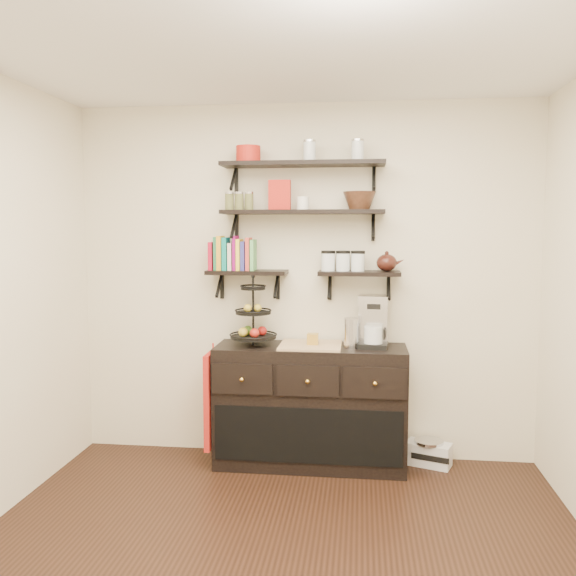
{
  "coord_description": "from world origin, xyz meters",
  "views": [
    {
      "loc": [
        0.43,
        -2.89,
        1.77
      ],
      "look_at": [
        -0.05,
        1.15,
        1.37
      ],
      "focal_mm": 38.0,
      "sensor_mm": 36.0,
      "label": 1
    }
  ],
  "objects_px": {
    "fruit_stand": "(254,322)",
    "coffee_maker": "(373,322)",
    "sideboard": "(310,406)",
    "radio": "(429,453)"
  },
  "relations": [
    {
      "from": "fruit_stand",
      "to": "coffee_maker",
      "type": "xyz_separation_m",
      "value": [
        0.88,
        0.02,
        0.01
      ]
    },
    {
      "from": "sideboard",
      "to": "fruit_stand",
      "type": "relative_size",
      "value": 2.78
    },
    {
      "from": "sideboard",
      "to": "coffee_maker",
      "type": "height_order",
      "value": "coffee_maker"
    },
    {
      "from": "fruit_stand",
      "to": "coffee_maker",
      "type": "height_order",
      "value": "fruit_stand"
    },
    {
      "from": "fruit_stand",
      "to": "radio",
      "type": "height_order",
      "value": "fruit_stand"
    },
    {
      "from": "fruit_stand",
      "to": "radio",
      "type": "relative_size",
      "value": 1.41
    },
    {
      "from": "sideboard",
      "to": "fruit_stand",
      "type": "bearing_deg",
      "value": 179.51
    },
    {
      "from": "fruit_stand",
      "to": "sideboard",
      "type": "bearing_deg",
      "value": -0.49
    },
    {
      "from": "sideboard",
      "to": "radio",
      "type": "relative_size",
      "value": 3.91
    },
    {
      "from": "fruit_stand",
      "to": "radio",
      "type": "distance_m",
      "value": 1.63
    }
  ]
}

